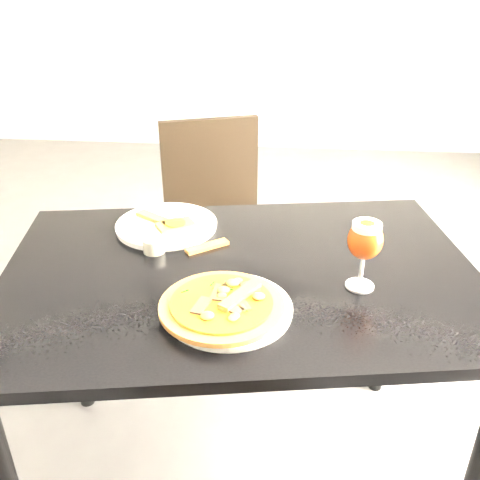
# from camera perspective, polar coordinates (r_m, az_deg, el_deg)

# --- Properties ---
(ground) EXTENTS (6.00, 6.00, 0.00)m
(ground) POSITION_cam_1_polar(r_m,az_deg,el_deg) (2.10, -8.84, -16.20)
(ground) COLOR #535355
(ground) RESTS_ON ground
(dining_table) EXTENTS (1.32, 0.99, 0.75)m
(dining_table) POSITION_cam_1_polar(r_m,az_deg,el_deg) (1.40, 0.08, -6.37)
(dining_table) COLOR black
(dining_table) RESTS_ON ground
(chair_far) EXTENTS (0.53, 0.53, 0.89)m
(chair_far) POSITION_cam_1_polar(r_m,az_deg,el_deg) (2.16, -2.46, 1.65)
(chair_far) COLOR black
(chair_far) RESTS_ON ground
(plate_main) EXTENTS (0.36, 0.36, 0.02)m
(plate_main) POSITION_cam_1_polar(r_m,az_deg,el_deg) (1.20, -1.25, -7.37)
(plate_main) COLOR white
(plate_main) RESTS_ON dining_table
(pizza) EXTENTS (0.28, 0.28, 0.03)m
(pizza) POSITION_cam_1_polar(r_m,az_deg,el_deg) (1.19, -1.95, -6.86)
(pizza) COLOR #975E24
(pizza) RESTS_ON plate_main
(plate_second) EXTENTS (0.36, 0.36, 0.02)m
(plate_second) POSITION_cam_1_polar(r_m,az_deg,el_deg) (1.58, -7.83, 1.56)
(plate_second) COLOR white
(plate_second) RESTS_ON dining_table
(crust_scraps) EXTENTS (0.19, 0.14, 0.01)m
(crust_scraps) POSITION_cam_1_polar(r_m,az_deg,el_deg) (1.56, -7.66, 1.86)
(crust_scraps) COLOR #975E24
(crust_scraps) RESTS_ON plate_second
(loose_crust) EXTENTS (0.12, 0.10, 0.01)m
(loose_crust) POSITION_cam_1_polar(r_m,az_deg,el_deg) (1.46, -3.53, -0.68)
(loose_crust) COLOR #975E24
(loose_crust) RESTS_ON dining_table
(sauce_cup) EXTENTS (0.06, 0.06, 0.04)m
(sauce_cup) POSITION_cam_1_polar(r_m,az_deg,el_deg) (1.45, -9.18, -0.49)
(sauce_cup) COLOR silver
(sauce_cup) RESTS_ON dining_table
(beer_glass) EXTENTS (0.08, 0.08, 0.17)m
(beer_glass) POSITION_cam_1_polar(r_m,az_deg,el_deg) (1.26, 13.21, -0.05)
(beer_glass) COLOR #B0B3B9
(beer_glass) RESTS_ON dining_table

